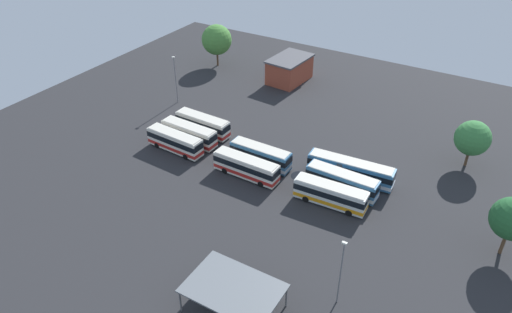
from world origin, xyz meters
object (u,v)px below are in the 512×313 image
bus_row0_slot1 (189,133)px  bus_row0_slot2 (203,124)px  bus_row2_slot1 (342,182)px  tree_northeast (473,138)px  depot_building (289,69)px  lamp_post_by_building (341,271)px  maintenance_shelter (233,289)px  bus_row2_slot2 (350,170)px  bus_row2_slot0 (331,194)px  tree_northwest (217,40)px  bus_row1_slot0 (246,167)px  tree_east_edge (512,219)px  bus_row1_slot1 (261,155)px  bus_row0_slot0 (175,141)px  lamp_post_near_entrance (176,78)px

bus_row0_slot1 → bus_row0_slot2: size_ratio=1.00×
bus_row2_slot1 → tree_northeast: size_ratio=1.38×
depot_building → lamp_post_by_building: 60.03m
maintenance_shelter → bus_row2_slot2: bearing=86.6°
bus_row2_slot0 → bus_row0_slot1: bearing=173.5°
bus_row0_slot1 → bus_row2_slot1: (27.89, 0.48, 0.00)m
tree_northwest → maintenance_shelter: bearing=-53.8°
bus_row0_slot1 → bus_row1_slot0: bearing=-14.3°
maintenance_shelter → tree_east_edge: size_ratio=1.24×
bus_row2_slot2 → bus_row1_slot1: bearing=-165.3°
bus_row0_slot0 → bus_row0_slot1: 3.34m
bus_row0_slot1 → tree_east_edge: 50.37m
bus_row1_slot1 → lamp_post_near_entrance: (-25.40, 10.56, 3.41)m
bus_row1_slot0 → tree_northeast: (28.61, 20.73, 3.31)m
lamp_post_near_entrance → tree_east_edge: (61.61, -11.98, 0.45)m
bus_row2_slot1 → depot_building: (-24.99, 30.89, 0.87)m
bus_row1_slot0 → bus_row2_slot0: same height
bus_row2_slot1 → lamp_post_by_building: lamp_post_by_building is taller
depot_building → tree_northeast: 41.99m
bus_row0_slot2 → bus_row1_slot1: size_ratio=1.02×
bus_row2_slot1 → maintenance_shelter: maintenance_shelter is taller
lamp_post_near_entrance → depot_building: bearing=55.0°
bus_row0_slot2 → bus_row1_slot1: same height
bus_row2_slot0 → tree_east_edge: (22.55, 2.13, 3.86)m
lamp_post_by_building → lamp_post_near_entrance: (-46.89, 29.93, 0.17)m
bus_row0_slot2 → bus_row2_slot1: bearing=-6.7°
depot_building → lamp_post_near_entrance: (-14.30, -20.43, 2.55)m
depot_building → bus_row0_slot1: bearing=-95.3°
bus_row0_slot0 → tree_northwest: (-14.79, 33.70, 4.34)m
bus_row2_slot0 → tree_northwest: size_ratio=1.12×
lamp_post_near_entrance → tree_northwest: 19.83m
bus_row0_slot0 → bus_row2_slot1: bearing=7.6°
bus_row1_slot1 → bus_row2_slot2: 14.22m
bus_row0_slot2 → bus_row2_slot0: same height
lamp_post_near_entrance → bus_row0_slot1: bearing=-43.8°
maintenance_shelter → bus_row1_slot1: bearing=114.6°
tree_northeast → tree_northwest: 59.05m
depot_building → lamp_post_near_entrance: bearing=-125.0°
bus_row1_slot0 → tree_east_edge: bearing=3.9°
bus_row2_slot0 → bus_row1_slot1: bearing=165.4°
bus_row0_slot0 → bus_row0_slot1: same height
bus_row0_slot0 → bus_row1_slot0: size_ratio=0.97×
bus_row2_slot1 → bus_row1_slot0: bearing=-164.2°
bus_row2_slot0 → tree_northeast: (14.70, 20.40, 3.31)m
lamp_post_near_entrance → tree_northeast: lamp_post_near_entrance is taller
bus_row2_slot1 → bus_row2_slot2: same height
bus_row2_slot0 → bus_row2_slot1: 3.66m
bus_row1_slot0 → bus_row2_slot1: bearing=15.8°
bus_row2_slot2 → lamp_post_by_building: lamp_post_by_building is taller
lamp_post_near_entrance → tree_northeast: 54.13m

